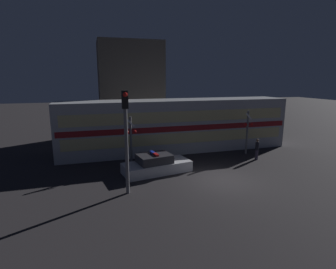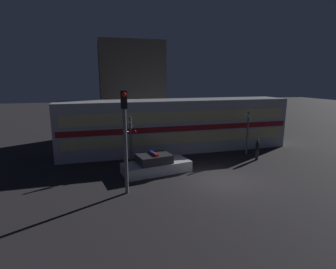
{
  "view_description": "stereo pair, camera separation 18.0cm",
  "coord_description": "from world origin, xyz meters",
  "px_view_note": "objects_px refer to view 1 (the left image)",
  "views": [
    {
      "loc": [
        -7.31,
        -13.27,
        5.94
      ],
      "look_at": [
        -2.01,
        4.88,
        1.93
      ],
      "focal_mm": 28.0,
      "sensor_mm": 36.0,
      "label": 1
    },
    {
      "loc": [
        -7.14,
        -13.32,
        5.94
      ],
      "look_at": [
        -2.01,
        4.88,
        1.93
      ],
      "focal_mm": 28.0,
      "sensor_mm": 36.0,
      "label": 2
    }
  ],
  "objects_px": {
    "police_car": "(156,165)",
    "crossing_signal_near": "(248,130)",
    "traffic_light_corner": "(126,133)",
    "train": "(177,125)",
    "pedestrian": "(257,149)"
  },
  "relations": [
    {
      "from": "train",
      "to": "pedestrian",
      "type": "relative_size",
      "value": 12.06
    },
    {
      "from": "traffic_light_corner",
      "to": "train",
      "type": "bearing_deg",
      "value": 55.55
    },
    {
      "from": "police_car",
      "to": "crossing_signal_near",
      "type": "xyz_separation_m",
      "value": [
        8.0,
        2.1,
        1.45
      ]
    },
    {
      "from": "police_car",
      "to": "pedestrian",
      "type": "distance_m",
      "value": 7.92
    },
    {
      "from": "crossing_signal_near",
      "to": "traffic_light_corner",
      "type": "relative_size",
      "value": 0.65
    },
    {
      "from": "police_car",
      "to": "traffic_light_corner",
      "type": "height_order",
      "value": "traffic_light_corner"
    },
    {
      "from": "crossing_signal_near",
      "to": "traffic_light_corner",
      "type": "bearing_deg",
      "value": -154.86
    },
    {
      "from": "police_car",
      "to": "crossing_signal_near",
      "type": "height_order",
      "value": "crossing_signal_near"
    },
    {
      "from": "police_car",
      "to": "train",
      "type": "bearing_deg",
      "value": 48.38
    },
    {
      "from": "train",
      "to": "police_car",
      "type": "distance_m",
      "value": 5.91
    },
    {
      "from": "crossing_signal_near",
      "to": "traffic_light_corner",
      "type": "xyz_separation_m",
      "value": [
        -10.21,
        -4.79,
        1.33
      ]
    },
    {
      "from": "train",
      "to": "pedestrian",
      "type": "distance_m",
      "value": 6.67
    },
    {
      "from": "pedestrian",
      "to": "traffic_light_corner",
      "type": "height_order",
      "value": "traffic_light_corner"
    },
    {
      "from": "train",
      "to": "pedestrian",
      "type": "height_order",
      "value": "train"
    },
    {
      "from": "crossing_signal_near",
      "to": "traffic_light_corner",
      "type": "distance_m",
      "value": 11.36
    }
  ]
}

